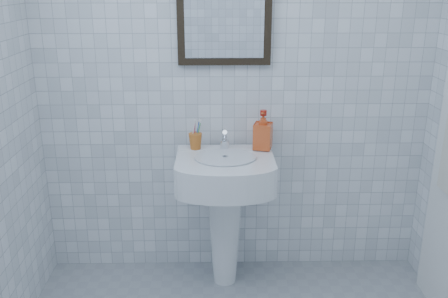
{
  "coord_description": "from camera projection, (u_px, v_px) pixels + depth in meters",
  "views": [
    {
      "loc": [
        -0.11,
        -1.53,
        1.68
      ],
      "look_at": [
        -0.07,
        0.86,
        0.87
      ],
      "focal_mm": 40.0,
      "sensor_mm": 36.0,
      "label": 1
    }
  ],
  "objects": [
    {
      "name": "wall_mirror",
      "position": [
        224.0,
        6.0,
        2.61
      ],
      "size": [
        0.5,
        0.04,
        0.62
      ],
      "color": "black",
      "rests_on": "wall_back"
    },
    {
      "name": "faucet",
      "position": [
        225.0,
        141.0,
        2.74
      ],
      "size": [
        0.05,
        0.11,
        0.12
      ],
      "color": "silver",
      "rests_on": "washbasin"
    },
    {
      "name": "toothbrush_cup",
      "position": [
        195.0,
        141.0,
        2.74
      ],
      "size": [
        0.08,
        0.08,
        0.09
      ],
      "primitive_type": null,
      "rotation": [
        0.0,
        0.0,
        0.14
      ],
      "color": "#C86622",
      "rests_on": "washbasin"
    },
    {
      "name": "soap_dispenser",
      "position": [
        263.0,
        130.0,
        2.73
      ],
      "size": [
        0.12,
        0.12,
        0.21
      ],
      "primitive_type": "imported",
      "rotation": [
        0.0,
        0.0,
        -0.26
      ],
      "color": "#BE3E12",
      "rests_on": "washbasin"
    },
    {
      "name": "wall_back",
      "position": [
        235.0,
        62.0,
        2.72
      ],
      "size": [
        2.2,
        0.02,
        2.5
      ],
      "primitive_type": "cube",
      "color": "white",
      "rests_on": "ground"
    },
    {
      "name": "washbasin",
      "position": [
        225.0,
        198.0,
        2.75
      ],
      "size": [
        0.52,
        0.38,
        0.8
      ],
      "color": "white",
      "rests_on": "ground"
    }
  ]
}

